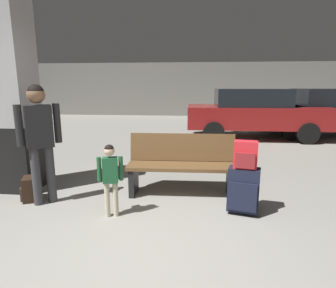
# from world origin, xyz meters

# --- Properties ---
(ground_plane) EXTENTS (18.00, 18.00, 0.10)m
(ground_plane) POSITION_xyz_m (0.00, 4.00, -0.05)
(ground_plane) COLOR gray
(garage_back_wall) EXTENTS (18.00, 0.12, 2.80)m
(garage_back_wall) POSITION_xyz_m (0.00, 12.86, 1.40)
(garage_back_wall) COLOR slate
(garage_back_wall) RESTS_ON ground_plane
(structural_pillar) EXTENTS (0.57, 0.57, 2.97)m
(structural_pillar) POSITION_xyz_m (-2.15, 1.71, 1.47)
(structural_pillar) COLOR black
(structural_pillar) RESTS_ON ground_plane
(bench) EXTENTS (1.61, 0.57, 0.89)m
(bench) POSITION_xyz_m (0.38, 1.75, 0.44)
(bench) COLOR brown
(bench) RESTS_ON ground_plane
(suitcase) EXTENTS (0.42, 0.31, 0.60)m
(suitcase) POSITION_xyz_m (1.18, 1.11, 0.32)
(suitcase) COLOR #191E33
(suitcase) RESTS_ON ground_plane
(backpack_bright) EXTENTS (0.30, 0.23, 0.34)m
(backpack_bright) POSITION_xyz_m (1.18, 1.11, 0.77)
(backpack_bright) COLOR red
(backpack_bright) RESTS_ON suitcase
(child) EXTENTS (0.30, 0.18, 0.92)m
(child) POSITION_xyz_m (-0.45, 0.89, 0.56)
(child) COLOR beige
(child) RESTS_ON ground_plane
(adult) EXTENTS (0.46, 0.37, 1.62)m
(adult) POSITION_xyz_m (-1.49, 1.20, 1.00)
(adult) COLOR #38383D
(adult) RESTS_ON ground_plane
(backpack_dark_floor) EXTENTS (0.27, 0.32, 0.34)m
(backpack_dark_floor) POSITION_xyz_m (-1.76, 1.26, 0.17)
(backpack_dark_floor) COLOR black
(backpack_dark_floor) RESTS_ON ground_plane
(parked_car_near) EXTENTS (4.11, 1.82, 1.51)m
(parked_car_near) POSITION_xyz_m (2.37, 6.49, 0.81)
(parked_car_near) COLOR maroon
(parked_car_near) RESTS_ON ground_plane
(parked_car_side) EXTENTS (4.16, 1.92, 1.51)m
(parked_car_side) POSITION_xyz_m (4.78, 7.12, 0.81)
(parked_car_side) COLOR black
(parked_car_side) RESTS_ON ground_plane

